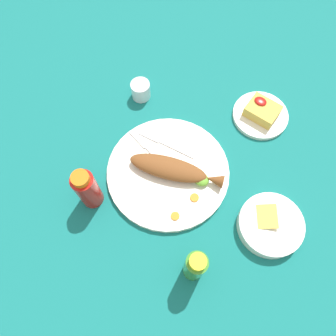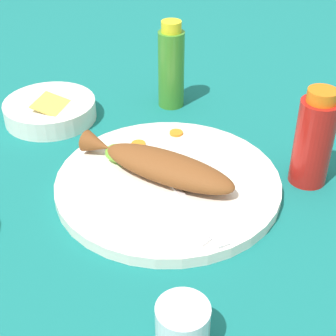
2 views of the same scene
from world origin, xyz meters
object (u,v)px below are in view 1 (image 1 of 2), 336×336
hot_sauce_bottle_green (195,266)px  side_plate_fries (260,115)px  hot_sauce_bottle_red (87,189)px  fork_far (163,142)px  salt_cup (141,91)px  fork_near (148,149)px  fried_fish (172,169)px  guacamole_bowl (270,225)px  main_plate (168,172)px

hot_sauce_bottle_green → side_plate_fries: hot_sauce_bottle_green is taller
hot_sauce_bottle_red → fork_far: bearing=-103.2°
side_plate_fries → salt_cup: bearing=24.0°
fork_near → fried_fish: bearing=-176.4°
fork_far → hot_sauce_bottle_green: (-0.28, 0.25, 0.06)m
hot_sauce_bottle_green → guacamole_bowl: bearing=-115.4°
main_plate → salt_cup: (0.23, -0.17, 0.02)m
fried_fish → salt_cup: fried_fish is taller
main_plate → side_plate_fries: 0.35m
fried_fish → salt_cup: (0.24, -0.16, -0.01)m
fork_near → guacamole_bowl: (-0.40, -0.01, 0.00)m
fried_fish → main_plate: bearing=0.0°
salt_cup → guacamole_bowl: bearing=165.8°
main_plate → hot_sauce_bottle_red: size_ratio=2.20×
fork_near → main_plate: bearing=179.4°
fried_fish → hot_sauce_bottle_green: hot_sauce_bottle_green is taller
hot_sauce_bottle_green → salt_cup: size_ratio=2.84×
main_plate → hot_sauce_bottle_red: (0.12, 0.18, 0.07)m
fried_fish → fork_far: 0.10m
fried_fish → fork_near: (0.10, -0.02, -0.02)m
guacamole_bowl → salt_cup: bearing=-14.2°
hot_sauce_bottle_green → fork_near: bearing=-34.5°
hot_sauce_bottle_red → side_plate_fries: 0.57m
fork_far → salt_cup: salt_cup is taller
fork_far → salt_cup: (0.16, -0.11, 0.01)m
guacamole_bowl → fork_far: bearing=-4.8°
fork_far → hot_sauce_bottle_green: bearing=130.7°
main_plate → fork_near: fork_near is taller
hot_sauce_bottle_red → side_plate_fries: (-0.24, -0.51, -0.07)m
fork_near → salt_cup: size_ratio=3.06×
side_plate_fries → guacamole_bowl: 0.35m
fork_near → salt_cup: (0.14, -0.15, 0.01)m
salt_cup → fork_near: bearing=134.0°
hot_sauce_bottle_green → fried_fish: bearing=-43.3°
salt_cup → side_plate_fries: 0.38m
fried_fish → side_plate_fries: size_ratio=1.58×
salt_cup → fork_far: bearing=147.2°
fork_far → side_plate_fries: 0.32m
salt_cup → hot_sauce_bottle_red: bearing=106.5°
fork_near → hot_sauce_bottle_red: hot_sauce_bottle_red is taller
hot_sauce_bottle_red → hot_sauce_bottle_green: size_ratio=0.93×
hot_sauce_bottle_red → salt_cup: size_ratio=2.65×
fork_far → side_plate_fries: fork_far is taller
fried_fish → hot_sauce_bottle_green: (-0.20, 0.19, 0.04)m
fried_fish → guacamole_bowl: 0.30m
fork_far → hot_sauce_bottle_red: (0.06, 0.25, 0.06)m
guacamole_bowl → fried_fish: bearing=5.3°
salt_cup → guacamole_bowl: 0.56m
fork_near → hot_sauce_bottle_green: size_ratio=1.08×
fork_near → side_plate_fries: 0.37m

